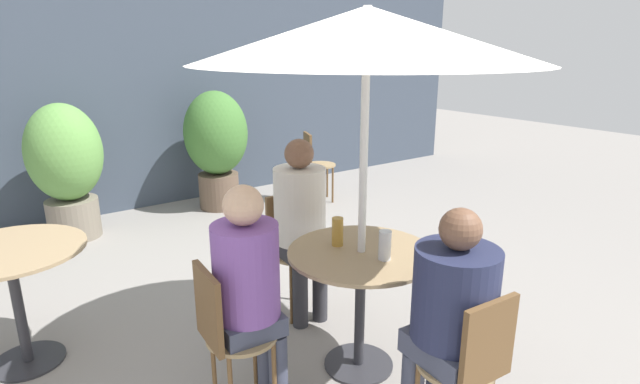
% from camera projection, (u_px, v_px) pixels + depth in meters
% --- Properties ---
extents(ground_plane, '(20.00, 20.00, 0.00)m').
position_uv_depth(ground_plane, '(337.00, 369.00, 2.97)').
color(ground_plane, gray).
extents(storefront_wall, '(10.00, 0.06, 3.00)m').
position_uv_depth(storefront_wall, '(130.00, 78.00, 5.51)').
color(storefront_wall, '#3D4756').
rests_on(storefront_wall, ground_plane).
extents(cafe_table_near, '(0.83, 0.83, 0.74)m').
position_uv_depth(cafe_table_near, '(361.00, 276.00, 2.84)').
color(cafe_table_near, '#2D2D33').
rests_on(cafe_table_near, ground_plane).
extents(cafe_table_far, '(0.83, 0.83, 0.74)m').
position_uv_depth(cafe_table_far, '(12.00, 274.00, 2.87)').
color(cafe_table_far, '#2D2D33').
rests_on(cafe_table_far, ground_plane).
extents(bistro_chair_0, '(0.36, 0.37, 0.84)m').
position_uv_depth(bistro_chair_0, '(292.00, 241.00, 3.52)').
color(bistro_chair_0, '#997F56').
rests_on(bistro_chair_0, ground_plane).
extents(bistro_chair_1, '(0.37, 0.36, 0.84)m').
position_uv_depth(bistro_chair_1, '(226.00, 328.00, 2.45)').
color(bistro_chair_1, '#997F56').
rests_on(bistro_chair_1, ground_plane).
extents(bistro_chair_2, '(0.36, 0.37, 0.84)m').
position_uv_depth(bistro_chair_2, '(471.00, 361.00, 2.19)').
color(bistro_chair_2, '#997F56').
rests_on(bistro_chair_2, ground_plane).
extents(bistro_chair_3, '(0.40, 0.39, 0.84)m').
position_uv_depth(bistro_chair_3, '(314.00, 160.00, 6.00)').
color(bistro_chair_3, '#997F56').
rests_on(bistro_chair_3, ground_plane).
extents(seated_person_0, '(0.35, 0.36, 1.27)m').
position_uv_depth(seated_person_0, '(301.00, 216.00, 3.35)').
color(seated_person_0, '#2D2D33').
rests_on(seated_person_0, ground_plane).
extents(seated_person_1, '(0.34, 0.33, 1.23)m').
position_uv_depth(seated_person_1, '(249.00, 282.00, 2.45)').
color(seated_person_1, '#42475B').
rests_on(seated_person_1, ground_plane).
extents(seated_person_2, '(0.38, 0.39, 1.19)m').
position_uv_depth(seated_person_2, '(451.00, 310.00, 2.25)').
color(seated_person_2, '#42475B').
rests_on(seated_person_2, ground_plane).
extents(beer_glass_0, '(0.07, 0.07, 0.17)m').
position_uv_depth(beer_glass_0, '(338.00, 232.00, 2.86)').
color(beer_glass_0, '#B28433').
rests_on(beer_glass_0, cafe_table_near).
extents(beer_glass_1, '(0.07, 0.07, 0.16)m').
position_uv_depth(beer_glass_1, '(385.00, 245.00, 2.67)').
color(beer_glass_1, silver).
rests_on(beer_glass_1, cafe_table_near).
extents(potted_plant_0, '(0.69, 0.69, 1.33)m').
position_uv_depth(potted_plant_0, '(66.00, 164.00, 4.80)').
color(potted_plant_0, slate).
rests_on(potted_plant_0, ground_plane).
extents(potted_plant_1, '(0.72, 0.72, 1.36)m').
position_uv_depth(potted_plant_1, '(216.00, 142.00, 5.70)').
color(potted_plant_1, brown).
rests_on(potted_plant_1, ground_plane).
extents(umbrella, '(1.79, 1.79, 2.04)m').
position_uv_depth(umbrella, '(367.00, 36.00, 2.47)').
color(umbrella, silver).
rests_on(umbrella, ground_plane).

